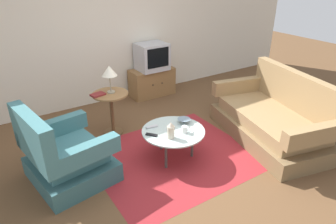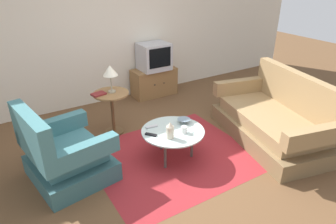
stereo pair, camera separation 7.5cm
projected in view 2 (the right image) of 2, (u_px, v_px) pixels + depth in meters
name	position (u px, v px, depth m)	size (l,w,h in m)	color
ground_plane	(181.00, 158.00, 4.07)	(16.00, 16.00, 0.00)	brown
back_wall	(105.00, 27.00, 5.32)	(9.00, 0.12, 2.70)	beige
area_rug	(173.00, 157.00, 4.10)	(2.07, 1.81, 0.00)	maroon
armchair	(64.00, 156.00, 3.55)	(0.99, 1.04, 0.97)	#325C60
couch	(275.00, 121.00, 4.40)	(1.36, 2.02, 0.96)	brown
coffee_table	(173.00, 133.00, 3.93)	(0.82, 0.82, 0.41)	#B2C6C1
side_table	(112.00, 104.00, 4.49)	(0.52, 0.52, 0.66)	olive
tv_stand	(154.00, 82.00, 5.94)	(0.85, 0.43, 0.53)	olive
television	(154.00, 56.00, 5.70)	(0.56, 0.47, 0.50)	#B7B7BC
table_lamp	(110.00, 71.00, 4.29)	(0.22, 0.22, 0.40)	#9E937A
vase	(170.00, 130.00, 3.70)	(0.09, 0.09, 0.22)	beige
mug	(184.00, 130.00, 3.84)	(0.12, 0.08, 0.09)	white
bowl	(184.00, 121.00, 4.10)	(0.18, 0.18, 0.06)	slate
tv_remote_dark	(151.00, 135.00, 3.80)	(0.13, 0.14, 0.02)	black
tv_remote_silver	(152.00, 127.00, 3.99)	(0.16, 0.07, 0.02)	#B2B2B7
book	(99.00, 94.00, 4.33)	(0.22, 0.17, 0.03)	maroon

